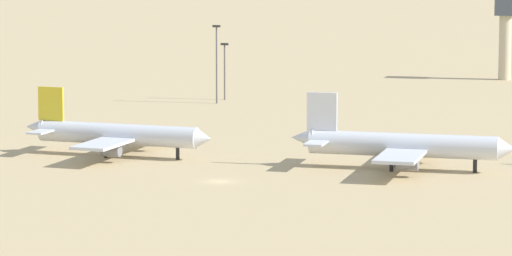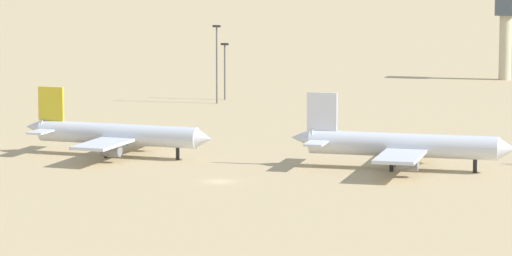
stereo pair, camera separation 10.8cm
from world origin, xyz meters
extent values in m
plane|color=tan|center=(0.00, 0.00, 0.00)|extent=(4000.00, 4000.00, 0.00)
cylinder|color=silver|center=(-25.14, 20.39, 3.91)|extent=(29.95, 5.46, 3.72)
cone|color=silver|center=(-8.97, 19.44, 3.91)|extent=(2.99, 3.69, 3.54)
cone|color=silver|center=(-41.31, 21.33, 4.47)|extent=(3.90, 3.38, 3.16)
cube|color=yellow|center=(-38.15, 21.15, 8.80)|extent=(4.86, 0.75, 6.05)
cube|color=silver|center=(-37.93, 24.87, 4.28)|extent=(3.34, 6.49, 0.34)
cube|color=silver|center=(-38.37, 17.43, 4.28)|extent=(3.34, 6.49, 0.34)
cube|color=silver|center=(-24.21, 20.33, 3.35)|extent=(8.06, 30.11, 0.52)
cylinder|color=slate|center=(-22.88, 27.25, 2.05)|extent=(3.46, 2.24, 2.05)
cylinder|color=slate|center=(-23.69, 13.31, 2.05)|extent=(3.46, 2.24, 2.05)
cylinder|color=black|center=(-13.84, 19.73, 1.02)|extent=(0.65, 0.65, 2.05)
cylinder|color=black|center=(-26.40, 22.70, 1.02)|extent=(0.65, 0.65, 2.05)
cylinder|color=black|center=(-26.67, 18.24, 1.02)|extent=(0.65, 0.65, 2.05)
cylinder|color=silver|center=(25.82, 19.76, 4.15)|extent=(31.72, 4.63, 3.96)
cone|color=silver|center=(43.02, 20.13, 4.15)|extent=(3.05, 3.82, 3.76)
cone|color=silver|center=(8.61, 19.39, 4.75)|extent=(4.03, 3.45, 3.36)
cube|color=white|center=(11.97, 19.46, 9.35)|extent=(5.15, 0.60, 6.43)
cube|color=silver|center=(11.89, 23.42, 4.55)|extent=(3.31, 6.79, 0.36)
cube|color=silver|center=(12.06, 15.51, 4.55)|extent=(3.31, 6.79, 0.36)
cube|color=silver|center=(26.81, 19.78, 3.56)|extent=(7.40, 31.78, 0.55)
cylinder|color=slate|center=(27.63, 27.22, 2.18)|extent=(3.61, 2.25, 2.18)
cylinder|color=slate|center=(27.95, 12.38, 2.18)|extent=(3.61, 2.25, 2.18)
cylinder|color=black|center=(37.84, 20.02, 1.09)|extent=(0.69, 0.69, 2.18)
cylinder|color=black|center=(24.28, 22.10, 1.09)|extent=(0.69, 0.69, 2.18)
cylinder|color=black|center=(24.38, 17.35, 1.09)|extent=(0.69, 0.69, 2.18)
cylinder|color=#C6B793|center=(23.98, 170.29, 8.35)|extent=(3.20, 3.20, 16.69)
cube|color=#4C5660|center=(23.98, 170.29, 19.05)|extent=(5.20, 5.20, 4.71)
cylinder|color=#59595E|center=(-32.41, 107.13, 6.32)|extent=(0.36, 0.36, 12.64)
cube|color=#333333|center=(-32.41, 107.13, 12.89)|extent=(1.80, 0.50, 0.50)
cylinder|color=#59595E|center=(-32.10, 100.05, 8.62)|extent=(0.36, 0.36, 17.24)
cube|color=#333333|center=(-32.10, 100.05, 17.49)|extent=(1.80, 0.50, 0.50)
camera|label=1|loc=(73.24, -232.82, 41.70)|focal=109.11mm
camera|label=2|loc=(73.34, -232.79, 41.70)|focal=109.11mm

